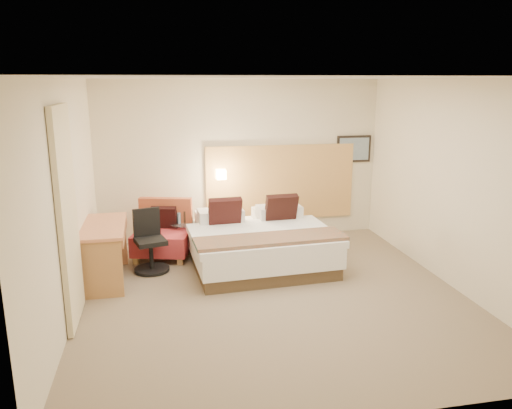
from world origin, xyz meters
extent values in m
cube|color=#7C6A53|center=(0.00, 0.00, -0.01)|extent=(4.80, 5.00, 0.02)
cube|color=white|center=(0.00, 0.00, 2.71)|extent=(4.80, 5.00, 0.02)
cube|color=beige|center=(0.00, 2.51, 1.35)|extent=(4.80, 0.02, 2.70)
cube|color=beige|center=(0.00, -2.51, 1.35)|extent=(4.80, 0.02, 2.70)
cube|color=beige|center=(-2.41, 0.00, 1.35)|extent=(0.02, 5.00, 2.70)
cube|color=beige|center=(2.41, 0.00, 1.35)|extent=(0.02, 5.00, 2.70)
cube|color=tan|center=(0.70, 2.47, 0.95)|extent=(2.60, 0.04, 1.30)
cube|color=black|center=(2.02, 2.48, 1.50)|extent=(0.62, 0.03, 0.47)
cube|color=gray|center=(2.02, 2.46, 1.50)|extent=(0.54, 0.01, 0.39)
cylinder|color=silver|center=(-0.35, 2.42, 1.15)|extent=(0.02, 0.12, 0.02)
cube|color=#F4E2BE|center=(-0.35, 2.36, 1.15)|extent=(0.15, 0.15, 0.15)
cube|color=beige|center=(-2.36, -0.25, 1.22)|extent=(0.06, 0.90, 2.42)
cylinder|color=#83B1CB|center=(-1.09, 1.83, 0.57)|extent=(0.07, 0.07, 0.18)
cube|color=#3B2518|center=(-0.96, 1.86, 0.58)|extent=(0.12, 0.08, 0.19)
cube|color=#4A3825|center=(0.03, 1.14, 0.09)|extent=(2.02, 2.02, 0.18)
cube|color=white|center=(0.03, 1.14, 0.32)|extent=(2.08, 2.08, 0.29)
cube|color=white|center=(0.05, 0.87, 0.52)|extent=(2.11, 1.54, 0.10)
cube|color=white|center=(-0.48, 1.84, 0.56)|extent=(0.71, 0.42, 0.18)
cube|color=white|center=(0.46, 1.90, 0.56)|extent=(0.71, 0.42, 0.18)
cube|color=white|center=(-0.47, 1.58, 0.66)|extent=(0.71, 0.42, 0.18)
cube|color=silver|center=(0.47, 1.64, 0.66)|extent=(0.71, 0.42, 0.18)
cube|color=black|center=(-0.42, 1.39, 0.74)|extent=(0.51, 0.29, 0.50)
cube|color=black|center=(0.46, 1.45, 0.74)|extent=(0.51, 0.29, 0.50)
cube|color=#D35B2B|center=(0.08, 0.48, 0.59)|extent=(2.09, 0.67, 0.05)
cube|color=tan|center=(-1.76, 1.48, 0.05)|extent=(0.10, 0.10, 0.10)
cube|color=tan|center=(-1.11, 1.32, 0.05)|extent=(0.10, 0.10, 0.10)
cube|color=tan|center=(-1.61, 2.05, 0.05)|extent=(0.10, 0.10, 0.10)
cube|color=#A07D4B|center=(-0.97, 1.88, 0.05)|extent=(0.10, 0.10, 0.10)
cube|color=#B73138|center=(-1.36, 1.68, 0.26)|extent=(0.99, 0.91, 0.31)
cube|color=#A84B2D|center=(-1.29, 1.97, 0.64)|extent=(0.84, 0.33, 0.47)
cube|color=black|center=(-1.32, 1.86, 0.57)|extent=(0.43, 0.29, 0.41)
cylinder|color=silver|center=(-1.02, 1.85, 0.01)|extent=(0.37, 0.37, 0.02)
cylinder|color=white|center=(-1.02, 1.85, 0.25)|extent=(0.04, 0.04, 0.46)
cylinder|color=white|center=(-1.02, 1.85, 0.48)|extent=(0.55, 0.55, 0.01)
cube|color=#CE7A51|center=(-2.14, 0.90, 0.77)|extent=(0.60, 1.28, 0.04)
cube|color=#AC7743|center=(-2.13, 0.31, 0.38)|extent=(0.53, 0.05, 0.75)
cube|color=#B66F47|center=(-2.15, 1.49, 0.38)|extent=(0.53, 0.05, 0.75)
cube|color=#B57046|center=(-2.09, 0.90, 0.69)|extent=(0.49, 1.19, 0.11)
cylinder|color=black|center=(-1.53, 1.13, 0.03)|extent=(0.61, 0.61, 0.04)
cylinder|color=black|center=(-1.53, 1.13, 0.24)|extent=(0.07, 0.07, 0.38)
cube|color=black|center=(-1.53, 1.13, 0.45)|extent=(0.49, 0.49, 0.07)
cube|color=black|center=(-1.57, 1.30, 0.69)|extent=(0.38, 0.14, 0.40)
camera|label=1|loc=(-1.35, -5.77, 2.67)|focal=35.00mm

